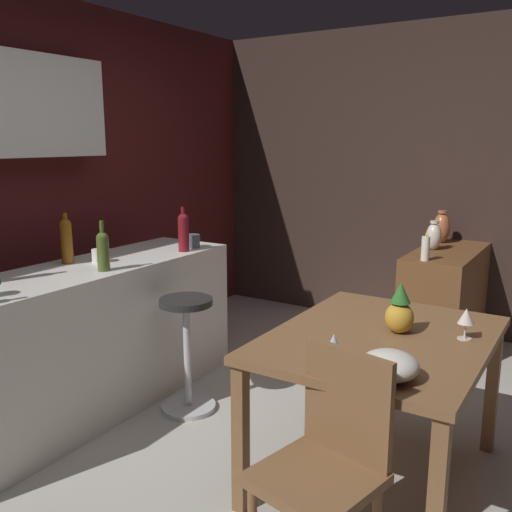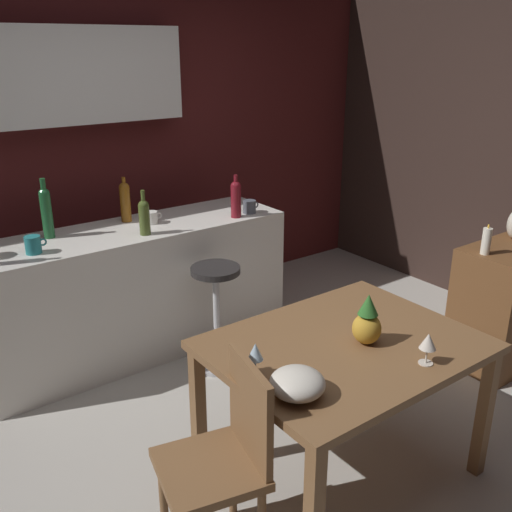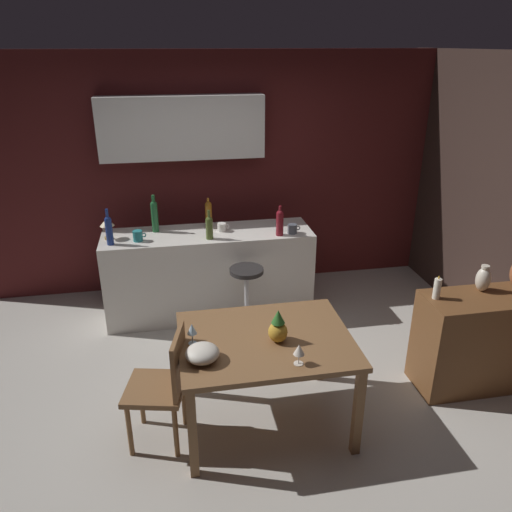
% 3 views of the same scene
% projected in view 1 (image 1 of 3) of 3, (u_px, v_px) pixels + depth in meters
% --- Properties ---
extents(ground_plane, '(9.00, 9.00, 0.00)m').
position_uv_depth(ground_plane, '(291.00, 463.00, 2.88)').
color(ground_plane, '#B7B2A8').
extents(wall_kitchen_back, '(5.20, 0.33, 2.60)m').
position_uv_depth(wall_kitchen_back, '(9.00, 175.00, 3.62)').
color(wall_kitchen_back, '#4C1919').
rests_on(wall_kitchen_back, ground_plane).
extents(wall_side_right, '(0.10, 4.40, 2.60)m').
position_uv_depth(wall_side_right, '(402.00, 179.00, 4.89)').
color(wall_side_right, '#33231E').
rests_on(wall_side_right, ground_plane).
extents(dining_table, '(1.22, 0.95, 0.74)m').
position_uv_depth(dining_table, '(380.00, 352.00, 2.63)').
color(dining_table, brown).
rests_on(dining_table, ground_plane).
extents(kitchen_counter, '(2.10, 0.60, 0.90)m').
position_uv_depth(kitchen_counter, '(88.00, 339.00, 3.38)').
color(kitchen_counter, silver).
rests_on(kitchen_counter, ground_plane).
extents(sideboard_cabinet, '(1.10, 0.44, 0.82)m').
position_uv_depth(sideboard_cabinet, '(445.00, 302.00, 4.31)').
color(sideboard_cabinet, brown).
rests_on(sideboard_cabinet, ground_plane).
extents(chair_near_window, '(0.48, 0.48, 0.89)m').
position_uv_depth(chair_near_window, '(327.00, 461.00, 2.03)').
color(chair_near_window, brown).
rests_on(chair_near_window, ground_plane).
extents(bar_stool, '(0.34, 0.34, 0.71)m').
position_uv_depth(bar_stool, '(187.00, 351.00, 3.38)').
color(bar_stool, '#262323').
rests_on(bar_stool, ground_plane).
extents(wine_glass_left, '(0.07, 0.07, 0.15)m').
position_uv_depth(wine_glass_left, '(466.00, 317.00, 2.54)').
color(wine_glass_left, silver).
rests_on(wine_glass_left, dining_table).
extents(wine_glass_right, '(0.07, 0.07, 0.16)m').
position_uv_depth(wine_glass_right, '(334.00, 344.00, 2.18)').
color(wine_glass_right, silver).
rests_on(wine_glass_right, dining_table).
extents(pineapple_centerpiece, '(0.14, 0.14, 0.25)m').
position_uv_depth(pineapple_centerpiece, '(400.00, 311.00, 2.63)').
color(pineapple_centerpiece, gold).
rests_on(pineapple_centerpiece, dining_table).
extents(fruit_bowl, '(0.22, 0.22, 0.11)m').
position_uv_depth(fruit_bowl, '(389.00, 365.00, 2.12)').
color(fruit_bowl, beige).
rests_on(fruit_bowl, dining_table).
extents(wine_bottle_ruby, '(0.07, 0.07, 0.30)m').
position_uv_depth(wine_bottle_ruby, '(183.00, 231.00, 3.74)').
color(wine_bottle_ruby, maroon).
rests_on(wine_bottle_ruby, kitchen_counter).
extents(wine_bottle_amber, '(0.07, 0.07, 0.31)m').
position_uv_depth(wine_bottle_amber, '(66.00, 239.00, 3.37)').
color(wine_bottle_amber, '#8C5114').
rests_on(wine_bottle_amber, kitchen_counter).
extents(wine_bottle_olive, '(0.07, 0.07, 0.29)m').
position_uv_depth(wine_bottle_olive, '(103.00, 249.00, 3.18)').
color(wine_bottle_olive, '#475623').
rests_on(wine_bottle_olive, kitchen_counter).
extents(cup_white, '(0.12, 0.09, 0.08)m').
position_uv_depth(cup_white, '(99.00, 256.00, 3.42)').
color(cup_white, white).
rests_on(cup_white, kitchen_counter).
extents(cup_slate, '(0.13, 0.09, 0.09)m').
position_uv_depth(cup_slate, '(193.00, 241.00, 3.89)').
color(cup_slate, '#515660').
rests_on(cup_slate, kitchen_counter).
extents(pillar_candle_tall, '(0.06, 0.06, 0.19)m').
position_uv_depth(pillar_candle_tall, '(425.00, 248.00, 3.84)').
color(pillar_candle_tall, white).
rests_on(pillar_candle_tall, sideboard_cabinet).
extents(vase_copper, '(0.13, 0.13, 0.26)m').
position_uv_depth(vase_copper, '(442.00, 228.00, 4.50)').
color(vase_copper, '#B26038').
rests_on(vase_copper, sideboard_cabinet).
extents(vase_ceramic_ivory, '(0.12, 0.12, 0.22)m').
position_uv_depth(vase_ceramic_ivory, '(434.00, 236.00, 4.22)').
color(vase_ceramic_ivory, beige).
rests_on(vase_ceramic_ivory, sideboard_cabinet).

